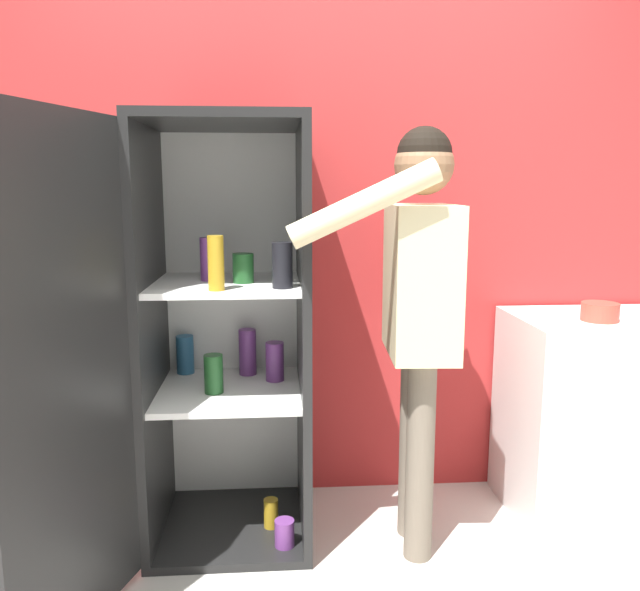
# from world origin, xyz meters

# --- Properties ---
(wall_back) EXTENTS (7.00, 0.06, 2.55)m
(wall_back) POSITION_xyz_m (0.00, 0.98, 1.27)
(wall_back) COLOR #B72D2D
(wall_back) RESTS_ON ground_plane
(refrigerator) EXTENTS (0.91, 1.26, 1.72)m
(refrigerator) POSITION_xyz_m (-0.47, 0.52, 0.86)
(refrigerator) COLOR black
(refrigerator) RESTS_ON ground_plane
(person) EXTENTS (0.66, 0.57, 1.68)m
(person) POSITION_xyz_m (0.37, 0.43, 1.07)
(person) COLOR #726656
(person) RESTS_ON ground_plane
(counter) EXTENTS (0.76, 0.56, 0.90)m
(counter) POSITION_xyz_m (1.24, 0.65, 0.45)
(counter) COLOR white
(counter) RESTS_ON ground_plane
(bowl) EXTENTS (0.15, 0.15, 0.08)m
(bowl) POSITION_xyz_m (1.18, 0.57, 0.94)
(bowl) COLOR #B24738
(bowl) RESTS_ON counter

